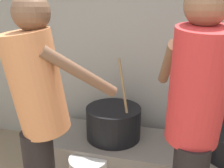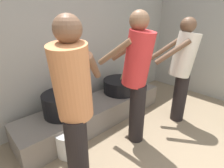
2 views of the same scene
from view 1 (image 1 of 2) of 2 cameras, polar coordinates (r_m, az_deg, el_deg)
name	(u,v)px [view 1 (image 1 of 2)]	position (r m, az deg, el deg)	size (l,w,h in m)	color
block_enclosure_rear	(145,49)	(2.53, 7.86, 8.24)	(5.60, 0.20, 2.24)	#9E998E
hearth_ledge	(170,163)	(2.38, 13.46, -17.60)	(2.41, 0.60, 0.34)	slate
cooking_pot_main	(114,122)	(2.30, 0.36, -8.99)	(0.51, 0.51, 0.75)	black
cook_in_orange_shirt	(39,110)	(1.57, -16.76, -5.84)	(0.70, 0.69, 1.60)	black
cook_in_red_shirt	(195,117)	(1.42, 18.90, -7.42)	(0.42, 0.72, 1.65)	black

